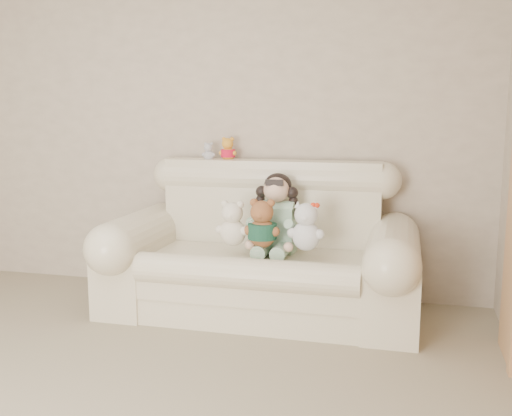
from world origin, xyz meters
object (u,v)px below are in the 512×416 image
(brown_teddy, at_px, (262,219))
(white_cat, at_px, (306,221))
(sofa, at_px, (260,240))
(seated_child, at_px, (276,212))
(cream_teddy, at_px, (233,219))

(brown_teddy, xyz_separation_m, white_cat, (0.29, -0.01, -0.00))
(brown_teddy, bearing_deg, sofa, 133.27)
(seated_child, height_order, brown_teddy, seated_child)
(brown_teddy, bearing_deg, seated_child, 100.34)
(sofa, height_order, white_cat, sofa)
(brown_teddy, xyz_separation_m, cream_teddy, (-0.20, 0.00, -0.01))
(white_cat, bearing_deg, brown_teddy, -171.36)
(sofa, relative_size, cream_teddy, 5.97)
(sofa, bearing_deg, seated_child, 39.52)
(sofa, xyz_separation_m, seated_child, (0.10, 0.08, 0.18))
(brown_teddy, bearing_deg, white_cat, 20.94)
(seated_child, distance_m, white_cat, 0.33)
(white_cat, bearing_deg, seated_child, 147.82)
(white_cat, height_order, cream_teddy, white_cat)
(cream_teddy, bearing_deg, white_cat, -0.78)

